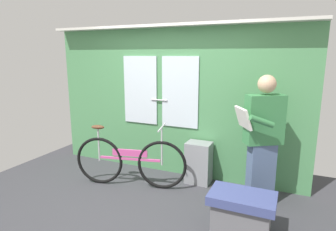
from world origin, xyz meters
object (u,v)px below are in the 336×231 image
passenger_reading_newspaper (262,138)px  trash_bin_by_wall (199,163)px  bench_seat_corner (241,212)px  bicycle_near_door (130,161)px

passenger_reading_newspaper → trash_bin_by_wall: passenger_reading_newspaper is taller
trash_bin_by_wall → passenger_reading_newspaper: bearing=-17.6°
passenger_reading_newspaper → bench_seat_corner: bearing=49.8°
passenger_reading_newspaper → bench_seat_corner: passenger_reading_newspaper is taller
passenger_reading_newspaper → trash_bin_by_wall: (-0.92, 0.29, -0.57)m
bicycle_near_door → trash_bin_by_wall: size_ratio=2.60×
bicycle_near_door → passenger_reading_newspaper: (1.81, 0.24, 0.50)m
trash_bin_by_wall → bench_seat_corner: trash_bin_by_wall is taller
bicycle_near_door → trash_bin_by_wall: bearing=17.4°
trash_bin_by_wall → bench_seat_corner: (0.82, -1.01, -0.08)m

